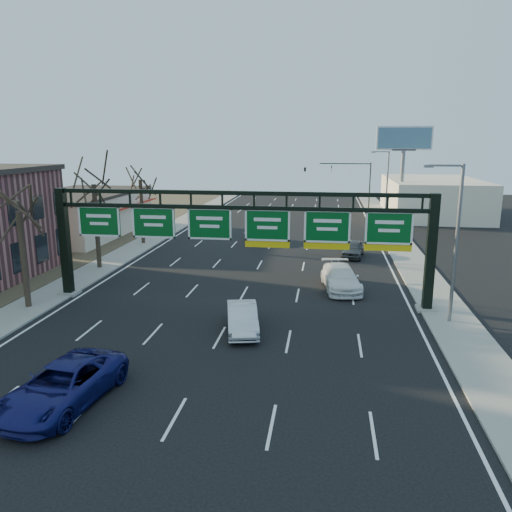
# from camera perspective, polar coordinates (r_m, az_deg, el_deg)

# --- Properties ---
(ground) EXTENTS (160.00, 160.00, 0.00)m
(ground) POSITION_cam_1_polar(r_m,az_deg,el_deg) (25.11, -5.18, -10.97)
(ground) COLOR black
(ground) RESTS_ON ground
(sidewalk_left) EXTENTS (3.00, 120.00, 0.12)m
(sidewalk_left) POSITION_cam_1_polar(r_m,az_deg,el_deg) (47.16, -14.86, 0.20)
(sidewalk_left) COLOR gray
(sidewalk_left) RESTS_ON ground
(sidewalk_right) EXTENTS (3.00, 120.00, 0.12)m
(sidewalk_right) POSITION_cam_1_polar(r_m,az_deg,el_deg) (44.12, 17.48, -0.84)
(sidewalk_right) COLOR gray
(sidewalk_right) RESTS_ON ground
(dirt_strip_left) EXTENTS (21.00, 120.00, 0.06)m
(dirt_strip_left) POSITION_cam_1_polar(r_m,az_deg,el_deg) (53.08, -27.09, 0.56)
(dirt_strip_left) COLOR #473D2B
(dirt_strip_left) RESTS_ON ground
(lane_markings) EXTENTS (21.60, 120.00, 0.01)m
(lane_markings) POSITION_cam_1_polar(r_m,az_deg,el_deg) (43.85, 0.76, -0.38)
(lane_markings) COLOR white
(lane_markings) RESTS_ON ground
(sign_gantry) EXTENTS (24.60, 1.20, 7.20)m
(sign_gantry) POSITION_cam_1_polar(r_m,az_deg,el_deg) (31.25, -1.73, 2.78)
(sign_gantry) COLOR black
(sign_gantry) RESTS_ON ground
(cream_strip) EXTENTS (10.90, 18.40, 4.70)m
(cream_strip) POSITION_cam_1_polar(r_m,az_deg,el_deg) (58.45, -19.47, 4.61)
(cream_strip) COLOR beige
(cream_strip) RESTS_ON ground
(building_right_distant) EXTENTS (12.00, 20.00, 5.00)m
(building_right_distant) POSITION_cam_1_polar(r_m,az_deg,el_deg) (74.16, 19.49, 6.36)
(building_right_distant) COLOR beige
(building_right_distant) RESTS_ON ground
(tree_gantry) EXTENTS (3.60, 3.60, 8.48)m
(tree_gantry) POSITION_cam_1_polar(r_m,az_deg,el_deg) (32.96, -25.69, 6.41)
(tree_gantry) COLOR #2C2418
(tree_gantry) RESTS_ON sidewalk_left
(tree_mid) EXTENTS (3.60, 3.60, 9.24)m
(tree_mid) POSITION_cam_1_polar(r_m,az_deg,el_deg) (41.57, -18.16, 9.19)
(tree_mid) COLOR #2C2418
(tree_mid) RESTS_ON sidewalk_left
(tree_far) EXTENTS (3.60, 3.60, 8.86)m
(tree_far) POSITION_cam_1_polar(r_m,az_deg,el_deg) (50.76, -13.16, 9.66)
(tree_far) COLOR #2C2418
(tree_far) RESTS_ON sidewalk_left
(streetlight_near) EXTENTS (2.15, 0.22, 9.00)m
(streetlight_near) POSITION_cam_1_polar(r_m,az_deg,el_deg) (29.61, 21.74, 2.17)
(streetlight_near) COLOR slate
(streetlight_near) RESTS_ON sidewalk_right
(streetlight_far) EXTENTS (2.15, 0.22, 9.00)m
(streetlight_far) POSITION_cam_1_polar(r_m,az_deg,el_deg) (62.91, 14.63, 7.98)
(streetlight_far) COLOR slate
(streetlight_far) RESTS_ON sidewalk_right
(billboard_right) EXTENTS (7.00, 0.50, 12.00)m
(billboard_right) POSITION_cam_1_polar(r_m,az_deg,el_deg) (67.97, 16.53, 11.58)
(billboard_right) COLOR slate
(billboard_right) RESTS_ON ground
(traffic_signal_mast) EXTENTS (10.16, 0.54, 7.00)m
(traffic_signal_mast) POSITION_cam_1_polar(r_m,az_deg,el_deg) (77.44, 8.38, 9.45)
(traffic_signal_mast) COLOR black
(traffic_signal_mast) RESTS_ON ground
(car_blue_suv) EXTENTS (3.53, 6.28, 1.66)m
(car_blue_suv) POSITION_cam_1_polar(r_m,az_deg,el_deg) (21.61, -21.15, -13.59)
(car_blue_suv) COLOR navy
(car_blue_suv) RESTS_ON ground
(car_silver_sedan) EXTENTS (2.54, 4.81, 1.51)m
(car_silver_sedan) POSITION_cam_1_polar(r_m,az_deg,el_deg) (27.42, -1.58, -7.10)
(car_silver_sedan) COLOR silver
(car_silver_sedan) RESTS_ON ground
(car_white_wagon) EXTENTS (3.11, 5.95, 1.65)m
(car_white_wagon) POSITION_cam_1_polar(r_m,az_deg,el_deg) (35.43, 9.65, -2.48)
(car_white_wagon) COLOR white
(car_white_wagon) RESTS_ON ground
(car_grey_far) EXTENTS (2.38, 4.50, 1.46)m
(car_grey_far) POSITION_cam_1_polar(r_m,az_deg,el_deg) (45.57, 11.03, 0.82)
(car_grey_far) COLOR #414346
(car_grey_far) RESTS_ON ground
(car_silver_distant) EXTENTS (2.13, 4.55, 1.44)m
(car_silver_distant) POSITION_cam_1_polar(r_m,az_deg,el_deg) (51.28, 0.21, 2.41)
(car_silver_distant) COLOR #A7A7AC
(car_silver_distant) RESTS_ON ground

